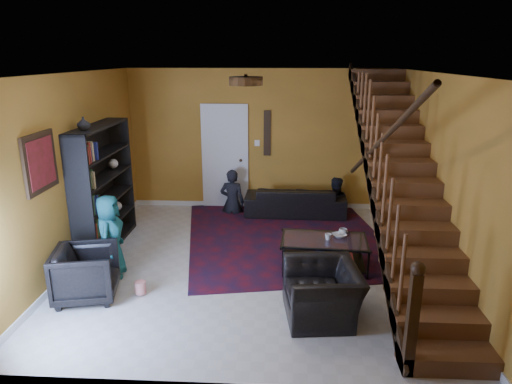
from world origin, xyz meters
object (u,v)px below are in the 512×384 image
(sofa, at_px, (295,201))
(coffee_table, at_px, (324,252))
(armchair_left, at_px, (86,273))
(bookshelf, at_px, (104,189))
(armchair_right, at_px, (322,292))

(sofa, relative_size, coffee_table, 1.52)
(sofa, distance_m, armchair_left, 4.39)
(coffee_table, bearing_deg, armchair_left, -162.07)
(bookshelf, distance_m, sofa, 3.63)
(armchair_right, bearing_deg, coffee_table, 167.82)
(armchair_right, xyz_separation_m, coffee_table, (0.13, 1.27, -0.04))
(armchair_right, distance_m, coffee_table, 1.28)
(armchair_left, bearing_deg, armchair_right, -107.17)
(armchair_left, distance_m, armchair_right, 3.01)
(bookshelf, height_order, sofa, bookshelf)
(sofa, relative_size, armchair_right, 2.02)
(armchair_left, xyz_separation_m, coffee_table, (3.12, 1.01, -0.07))
(bookshelf, xyz_separation_m, armchair_right, (3.35, -1.97, -0.65))
(armchair_left, relative_size, armchair_right, 0.79)
(sofa, bearing_deg, armchair_left, 52.27)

